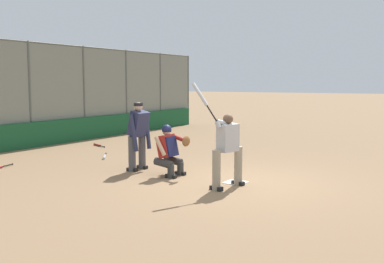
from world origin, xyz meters
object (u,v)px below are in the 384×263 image
(batter_at_plate, at_px, (227,148))
(spare_bat_near_backstop, at_px, (98,145))
(spare_bat_by_padding, at_px, (105,156))
(catcher_behind_plate, at_px, (170,149))
(fielding_glove_on_dirt, at_px, (220,139))
(umpire_home, at_px, (138,134))

(batter_at_plate, height_order, spare_bat_near_backstop, batter_at_plate)
(spare_bat_by_padding, bearing_deg, batter_at_plate, 34.54)
(catcher_behind_plate, xyz_separation_m, fielding_glove_on_dirt, (-5.97, -1.90, -0.55))
(batter_at_plate, height_order, fielding_glove_on_dirt, batter_at_plate)
(catcher_behind_plate, xyz_separation_m, spare_bat_by_padding, (-1.06, -2.97, -0.57))
(batter_at_plate, xyz_separation_m, fielding_glove_on_dirt, (-6.31, -3.54, -0.76))
(umpire_home, bearing_deg, fielding_glove_on_dirt, -171.18)
(spare_bat_near_backstop, bearing_deg, umpire_home, 167.91)
(batter_at_plate, relative_size, spare_bat_near_backstop, 2.74)
(umpire_home, distance_m, fielding_glove_on_dirt, 5.95)
(spare_bat_by_padding, bearing_deg, catcher_behind_plate, 31.81)
(catcher_behind_plate, xyz_separation_m, umpire_home, (-0.15, -1.02, 0.27))
(batter_at_plate, bearing_deg, catcher_behind_plate, -88.10)
(spare_bat_by_padding, bearing_deg, spare_bat_near_backstop, -170.67)
(spare_bat_near_backstop, bearing_deg, fielding_glove_on_dirt, -108.72)
(spare_bat_near_backstop, relative_size, spare_bat_by_padding, 1.05)
(catcher_behind_plate, distance_m, spare_bat_near_backstop, 5.47)
(umpire_home, relative_size, spare_bat_near_backstop, 2.13)
(batter_at_plate, bearing_deg, spare_bat_by_padding, -93.25)
(batter_at_plate, relative_size, spare_bat_by_padding, 2.87)
(spare_bat_near_backstop, xyz_separation_m, fielding_glove_on_dirt, (-3.31, 2.84, 0.02))
(umpire_home, bearing_deg, spare_bat_near_backstop, -123.82)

